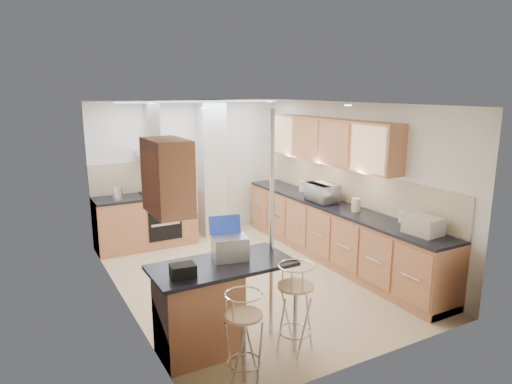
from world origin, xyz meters
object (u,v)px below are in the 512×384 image
microwave (322,193)px  laptop (230,248)px  bread_bin (423,225)px  bar_stool_near (244,338)px  bar_stool_end (295,308)px

microwave → laptop: 2.92m
bread_bin → bar_stool_near: bearing=-177.7°
laptop → bar_stool_end: 0.92m
bar_stool_near → bar_stool_end: bar_stool_end is taller
bar_stool_near → microwave: bearing=46.9°
laptop → bread_bin: laptop is taller
microwave → bread_bin: microwave is taller
microwave → bar_stool_near: size_ratio=0.59×
bar_stool_end → bar_stool_near: bearing=154.0°
bar_stool_end → bread_bin: bearing=-37.6°
laptop → bread_bin: 2.54m
laptop → bar_stool_near: size_ratio=0.39×
bar_stool_end → bread_bin: (2.02, 0.18, 0.55)m
bar_stool_near → bread_bin: bearing=13.5°
microwave → bar_stool_end: 2.94m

